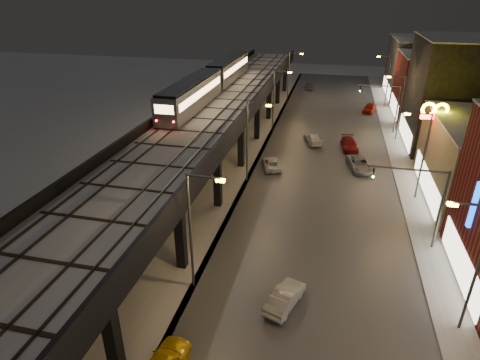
{
  "coord_description": "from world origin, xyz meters",
  "views": [
    {
      "loc": [
        7.8,
        -8.5,
        19.56
      ],
      "look_at": [
        0.87,
        20.99,
        5.0
      ],
      "focal_mm": 30.0,
      "sensor_mm": 36.0,
      "label": 1
    }
  ],
  "objects_px": {
    "car_onc_white": "(349,145)",
    "car_onc_dark": "(359,164)",
    "car_near_white": "(285,298)",
    "car_mid_silver": "(272,164)",
    "car_far_white": "(309,86)",
    "subway_train": "(212,79)",
    "car_onc_red": "(369,108)",
    "car_mid_dark": "(313,139)"
  },
  "relations": [
    {
      "from": "car_far_white",
      "to": "car_onc_red",
      "type": "xyz_separation_m",
      "value": [
        11.55,
        -15.85,
        0.06
      ]
    },
    {
      "from": "subway_train",
      "to": "car_mid_dark",
      "type": "xyz_separation_m",
      "value": [
        14.17,
        0.49,
        -7.62
      ]
    },
    {
      "from": "car_onc_dark",
      "to": "car_onc_red",
      "type": "xyz_separation_m",
      "value": [
        2.51,
        25.44,
        0.07
      ]
    },
    {
      "from": "subway_train",
      "to": "car_onc_white",
      "type": "bearing_deg",
      "value": -2.6
    },
    {
      "from": "car_near_white",
      "to": "car_far_white",
      "type": "height_order",
      "value": "car_far_white"
    },
    {
      "from": "subway_train",
      "to": "car_mid_dark",
      "type": "height_order",
      "value": "subway_train"
    },
    {
      "from": "car_onc_red",
      "to": "car_near_white",
      "type": "bearing_deg",
      "value": -84.15
    },
    {
      "from": "car_mid_silver",
      "to": "car_far_white",
      "type": "height_order",
      "value": "car_far_white"
    },
    {
      "from": "car_near_white",
      "to": "car_mid_silver",
      "type": "xyz_separation_m",
      "value": [
        -4.55,
        22.56,
        -0.06
      ]
    },
    {
      "from": "car_mid_silver",
      "to": "car_mid_dark",
      "type": "xyz_separation_m",
      "value": [
        4.25,
        9.78,
        0.02
      ]
    },
    {
      "from": "subway_train",
      "to": "car_near_white",
      "type": "bearing_deg",
      "value": -65.57
    },
    {
      "from": "car_onc_red",
      "to": "subway_train",
      "type": "bearing_deg",
      "value": -126.15
    },
    {
      "from": "subway_train",
      "to": "car_onc_dark",
      "type": "xyz_separation_m",
      "value": [
        20.1,
        -7.3,
        -7.58
      ]
    },
    {
      "from": "car_onc_white",
      "to": "car_onc_dark",
      "type": "bearing_deg",
      "value": -87.74
    },
    {
      "from": "car_mid_dark",
      "to": "car_far_white",
      "type": "xyz_separation_m",
      "value": [
        -3.11,
        33.5,
        0.04
      ]
    },
    {
      "from": "car_onc_red",
      "to": "car_far_white",
      "type": "bearing_deg",
      "value": 141.2
    },
    {
      "from": "car_near_white",
      "to": "subway_train",
      "type": "bearing_deg",
      "value": -47.74
    },
    {
      "from": "car_far_white",
      "to": "car_onc_dark",
      "type": "distance_m",
      "value": 42.27
    },
    {
      "from": "car_onc_red",
      "to": "car_mid_silver",
      "type": "bearing_deg",
      "value": -99.73
    },
    {
      "from": "car_onc_dark",
      "to": "car_near_white",
      "type": "bearing_deg",
      "value": -115.57
    },
    {
      "from": "car_onc_white",
      "to": "car_far_white",
      "type": "bearing_deg",
      "value": 95.66
    },
    {
      "from": "car_mid_silver",
      "to": "car_onc_dark",
      "type": "height_order",
      "value": "car_onc_dark"
    },
    {
      "from": "car_far_white",
      "to": "car_onc_white",
      "type": "xyz_separation_m",
      "value": [
        7.97,
        -34.85,
        0.01
      ]
    },
    {
      "from": "car_onc_red",
      "to": "car_onc_dark",
      "type": "bearing_deg",
      "value": -80.53
    },
    {
      "from": "car_mid_silver",
      "to": "car_far_white",
      "type": "bearing_deg",
      "value": -108.75
    },
    {
      "from": "car_onc_white",
      "to": "car_mid_dark",
      "type": "bearing_deg",
      "value": 157.27
    },
    {
      "from": "subway_train",
      "to": "car_onc_red",
      "type": "distance_m",
      "value": 29.95
    },
    {
      "from": "car_onc_white",
      "to": "car_onc_red",
      "type": "distance_m",
      "value": 19.34
    },
    {
      "from": "car_mid_dark",
      "to": "car_far_white",
      "type": "relative_size",
      "value": 1.1
    },
    {
      "from": "car_near_white",
      "to": "car_mid_dark",
      "type": "distance_m",
      "value": 32.34
    },
    {
      "from": "car_near_white",
      "to": "car_onc_dark",
      "type": "distance_m",
      "value": 25.2
    },
    {
      "from": "car_onc_white",
      "to": "subway_train",
      "type": "bearing_deg",
      "value": 170.18
    },
    {
      "from": "car_mid_silver",
      "to": "car_far_white",
      "type": "distance_m",
      "value": 43.3
    },
    {
      "from": "subway_train",
      "to": "car_onc_red",
      "type": "xyz_separation_m",
      "value": [
        22.61,
        18.14,
        -7.51
      ]
    },
    {
      "from": "subway_train",
      "to": "car_far_white",
      "type": "relative_size",
      "value": 8.36
    },
    {
      "from": "subway_train",
      "to": "car_mid_silver",
      "type": "height_order",
      "value": "subway_train"
    },
    {
      "from": "car_mid_silver",
      "to": "car_far_white",
      "type": "xyz_separation_m",
      "value": [
        1.14,
        43.28,
        0.07
      ]
    },
    {
      "from": "car_near_white",
      "to": "car_onc_white",
      "type": "relative_size",
      "value": 0.86
    },
    {
      "from": "car_mid_silver",
      "to": "car_onc_red",
      "type": "distance_m",
      "value": 30.23
    },
    {
      "from": "subway_train",
      "to": "car_near_white",
      "type": "xyz_separation_m",
      "value": [
        14.47,
        -31.86,
        -7.58
      ]
    },
    {
      "from": "car_mid_silver",
      "to": "car_onc_dark",
      "type": "xyz_separation_m",
      "value": [
        10.19,
        1.99,
        0.07
      ]
    },
    {
      "from": "car_far_white",
      "to": "car_onc_white",
      "type": "distance_m",
      "value": 35.75
    }
  ]
}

